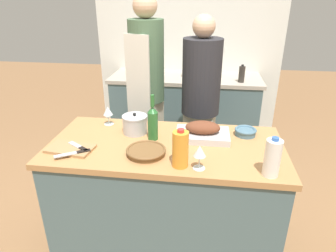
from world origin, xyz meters
The scene contains 22 objects.
ground_plane centered at (0.00, 0.00, 0.00)m, with size 12.00×12.00×0.00m, color #8E6642.
kitchen_island centered at (0.00, 0.00, 0.43)m, with size 1.56×0.75×0.86m.
back_counter centered at (0.00, 1.60, 0.45)m, with size 1.72×0.60×0.91m.
back_wall centered at (0.00, 1.95, 1.27)m, with size 2.22×0.10×2.55m.
roasting_pan centered at (0.24, 0.12, 0.91)m, with size 0.37×0.25×0.12m.
wicker_basket centered at (-0.10, -0.16, 0.89)m, with size 0.25×0.25×0.04m.
cutting_board centered at (-0.59, -0.17, 0.87)m, with size 0.31×0.21×0.02m.
stock_pot centered at (-0.24, 0.15, 0.93)m, with size 0.18×0.18×0.15m.
mixing_bowl centered at (0.54, 0.21, 0.89)m, with size 0.15×0.15×0.05m.
juice_jug centered at (0.12, -0.26, 0.97)m, with size 0.09×0.09×0.24m.
milk_jug centered at (0.62, -0.29, 0.97)m, with size 0.09×0.09×0.23m.
wine_bottle_green centered at (-0.10, 0.06, 0.99)m, with size 0.07×0.07×0.32m.
wine_glass_left centered at (-0.48, 0.26, 0.97)m, with size 0.07×0.07×0.14m.
wine_glass_right centered at (0.23, -0.28, 0.97)m, with size 0.07×0.07×0.15m.
knife_chef centered at (-0.54, -0.24, 0.89)m, with size 0.20×0.14×0.01m.
knife_paring centered at (-0.54, -0.16, 0.89)m, with size 0.17×0.12×0.01m.
stand_mixer centered at (0.07, 1.54, 1.02)m, with size 0.18×0.14×0.28m.
condiment_bottle_tall centered at (-0.57, 1.55, 0.99)m, with size 0.05×0.05×0.18m.
condiment_bottle_short centered at (0.22, 1.71, 0.98)m, with size 0.05×0.05×0.17m.
condiment_bottle_extra centered at (0.61, 1.45, 0.99)m, with size 0.06×0.06×0.19m.
person_cook_aproned centered at (-0.30, 0.86, 1.01)m, with size 0.33×0.35×1.79m.
person_cook_guest centered at (0.20, 0.80, 0.90)m, with size 0.34×0.34×1.63m.
Camera 1 is at (0.25, -1.76, 1.79)m, focal length 32.00 mm.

